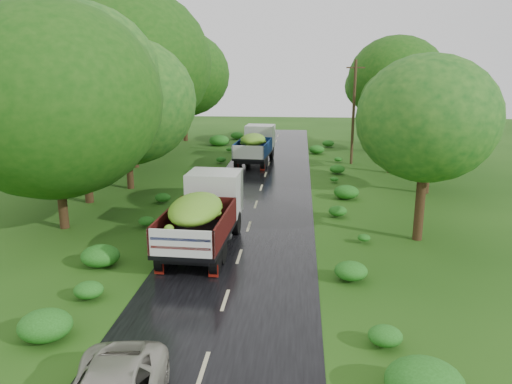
# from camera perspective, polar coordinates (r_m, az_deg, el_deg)

# --- Properties ---
(ground) EXTENTS (120.00, 120.00, 0.00)m
(ground) POSITION_cam_1_polar(r_m,az_deg,el_deg) (17.63, -3.54, -12.27)
(ground) COLOR #18400D
(ground) RESTS_ON ground
(road) EXTENTS (6.50, 80.00, 0.02)m
(road) POSITION_cam_1_polar(r_m,az_deg,el_deg) (22.16, -1.62, -6.43)
(road) COLOR black
(road) RESTS_ON ground
(road_lines) EXTENTS (0.12, 69.60, 0.00)m
(road_lines) POSITION_cam_1_polar(r_m,az_deg,el_deg) (23.08, -1.33, -5.51)
(road_lines) COLOR #BFB78C
(road_lines) RESTS_ON road
(truck_near) EXTENTS (2.77, 7.13, 2.96)m
(truck_near) POSITION_cam_1_polar(r_m,az_deg,el_deg) (21.91, -5.89, -2.15)
(truck_near) COLOR black
(truck_near) RESTS_ON ground
(truck_far) EXTENTS (2.91, 6.92, 2.84)m
(truck_far) POSITION_cam_1_polar(r_m,az_deg,el_deg) (40.52, 0.01, 5.58)
(truck_far) COLOR black
(truck_far) RESTS_ON ground
(utility_pole) EXTENTS (1.43, 0.23, 8.18)m
(utility_pole) POSITION_cam_1_polar(r_m,az_deg,el_deg) (40.56, 11.09, 9.03)
(utility_pole) COLOR #382616
(utility_pole) RESTS_ON ground
(trees_left) EXTENTS (6.80, 32.86, 10.14)m
(trees_left) POSITION_cam_1_polar(r_m,az_deg,el_deg) (38.30, -13.85, 12.44)
(trees_left) COLOR black
(trees_left) RESTS_ON ground
(trees_right) EXTENTS (6.59, 31.69, 8.32)m
(trees_right) POSITION_cam_1_polar(r_m,az_deg,el_deg) (38.33, 16.23, 10.62)
(trees_right) COLOR black
(trees_right) RESTS_ON ground
(shrubs) EXTENTS (11.90, 44.00, 0.70)m
(shrubs) POSITION_cam_1_polar(r_m,az_deg,el_deg) (30.60, 0.32, 0.20)
(shrubs) COLOR #1D5714
(shrubs) RESTS_ON ground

